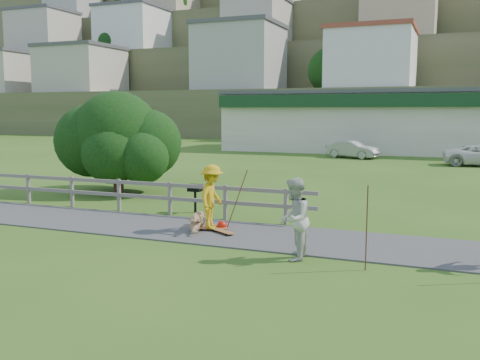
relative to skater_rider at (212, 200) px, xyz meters
The scene contains 16 objects.
ground 1.84m from the skater_rider, 102.55° to the right, with size 260.00×260.00×0.00m, color #315819.
path 0.96m from the skater_rider, behind, with size 34.00×3.00×0.04m, color #3E3E41.
fence 5.26m from the skater_rider, 160.66° to the left, with size 15.05×0.10×1.10m.
strip_mall 33.62m from the skater_rider, 83.75° to the left, with size 32.50×10.75×5.10m.
hillside 90.76m from the skater_rider, 90.22° to the left, with size 220.00×67.00×47.50m.
skater_rider is the anchor object (origin of this frame).
skater_fallen 0.74m from the skater_rider, 164.27° to the right, with size 1.66×0.40×0.60m, color tan.
spectator_a 3.53m from the skater_rider, 32.76° to the right, with size 0.93×0.72×1.91m, color beige.
car_silver 25.54m from the skater_rider, 91.35° to the left, with size 1.34×3.84×1.27m, color gray.
tree 8.70m from the skater_rider, 142.18° to the left, with size 5.86×5.86×3.17m, color black, non-canonical shape.
bbq 3.01m from the skater_rider, 125.96° to the left, with size 0.44×0.34×0.96m, color black, non-canonical shape.
longboard_rider 0.86m from the skater_rider, ahead, with size 0.87×0.21×0.10m, color brown, non-canonical shape.
longboard_fallen 0.97m from the skater_rider, 27.69° to the right, with size 0.94×0.23×0.10m, color brown, non-canonical shape.
helmet 0.83m from the skater_rider, 49.52° to the left, with size 0.29×0.29×0.29m, color #B61809.
pole_rider 0.72m from the skater_rider, 33.69° to the left, with size 0.03×0.03×1.88m, color #543321.
pole_spec_left 5.12m from the skater_rider, 24.62° to the right, with size 0.03×0.03×1.86m, color #543321.
Camera 1 is at (6.68, -12.00, 3.43)m, focal length 40.00 mm.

